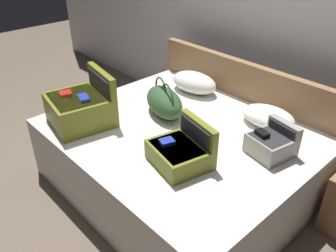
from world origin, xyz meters
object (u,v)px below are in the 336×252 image
Objects in this scene: pillow_near_headboard at (194,82)px; pillow_center_head at (268,117)px; hard_case_large at (81,107)px; hard_case_small at (271,143)px; duffel_bag at (164,102)px; bed at (179,159)px; hard_case_medium at (181,151)px.

pillow_center_head is (0.88, -0.02, -0.02)m from pillow_near_headboard.
hard_case_large is 1.58m from pillow_center_head.
pillow_center_head is at bearing 137.09° from hard_case_small.
duffel_bag reaches higher than pillow_center_head.
bed is at bearing 48.03° from hard_case_large.
duffel_bag is at bearing 70.18° from hard_case_large.
hard_case_large is at bearing -100.49° from pillow_near_headboard.
bed is 0.84m from pillow_center_head.
pillow_near_headboard is at bearing 172.87° from hard_case_small.
pillow_near_headboard reaches higher than pillow_center_head.
hard_case_large is at bearing -138.86° from hard_case_small.
bed is 4.20× the size of pillow_near_headboard.
hard_case_small is (0.37, 0.57, -0.00)m from hard_case_medium.
pillow_center_head is (0.74, 0.52, -0.05)m from duffel_bag.
bed is 6.08× the size of hard_case_small.
hard_case_medium reaches higher than bed.
hard_case_small reaches higher than pillow_near_headboard.
hard_case_small reaches higher than pillow_center_head.
duffel_bag is 1.26× the size of pillow_center_head.
hard_case_medium is 0.74m from duffel_bag.
bed is 4.48× the size of hard_case_medium.
bed is at bearing -124.87° from pillow_center_head.
hard_case_small is 0.59× the size of duffel_bag.
hard_case_small is at bearing 9.48° from duffel_bag.
hard_case_small is at bearing 40.47° from hard_case_large.
duffel_bag reaches higher than pillow_near_headboard.
pillow_near_headboard is 1.08× the size of pillow_center_head.
duffel_bag is at bearing 159.06° from hard_case_medium.
hard_case_large reaches higher than duffel_bag.
hard_case_large is 1.20× the size of hard_case_medium.
pillow_near_headboard is (-0.15, 0.54, -0.02)m from duffel_bag.
hard_case_small is at bearing -18.06° from pillow_near_headboard.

